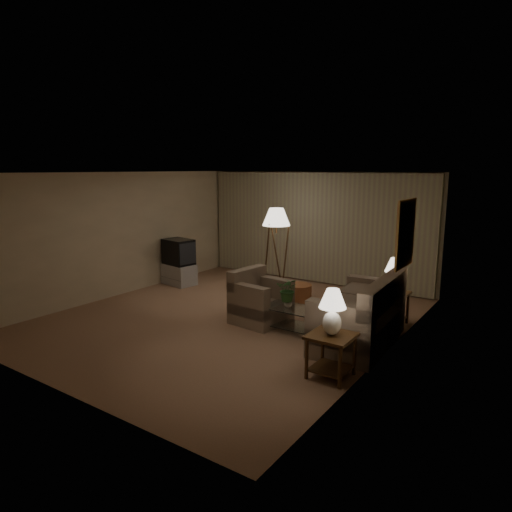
{
  "coord_description": "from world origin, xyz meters",
  "views": [
    {
      "loc": [
        5.06,
        -6.52,
        2.78
      ],
      "look_at": [
        0.21,
        0.6,
        1.11
      ],
      "focal_mm": 32.0,
      "sensor_mm": 36.0,
      "label": 1
    }
  ],
  "objects_px": {
    "table_lamp_far": "(395,272)",
    "ottoman": "(298,293)",
    "sofa": "(359,317)",
    "vase": "(288,303)",
    "armchair": "(261,302)",
    "crt_tv": "(178,252)",
    "side_table_near": "(331,348)",
    "floor_lamp": "(276,249)",
    "table_lamp_near": "(332,308)",
    "coffee_table": "(295,316)",
    "tv_cabinet": "(179,274)",
    "side_table_far": "(393,302)"
  },
  "relations": [
    {
      "from": "table_lamp_near",
      "to": "floor_lamp",
      "type": "height_order",
      "value": "floor_lamp"
    },
    {
      "from": "coffee_table",
      "to": "side_table_far",
      "type": "bearing_deg",
      "value": 47.22
    },
    {
      "from": "armchair",
      "to": "table_lamp_far",
      "type": "height_order",
      "value": "table_lamp_far"
    },
    {
      "from": "armchair",
      "to": "coffee_table",
      "type": "relative_size",
      "value": 0.98
    },
    {
      "from": "sofa",
      "to": "table_lamp_far",
      "type": "bearing_deg",
      "value": 169.91
    },
    {
      "from": "side_table_near",
      "to": "side_table_far",
      "type": "xyz_separation_m",
      "value": [
        0.0,
        2.6,
        -0.01
      ]
    },
    {
      "from": "tv_cabinet",
      "to": "vase",
      "type": "height_order",
      "value": "vase"
    },
    {
      "from": "ottoman",
      "to": "vase",
      "type": "distance_m",
      "value": 1.74
    },
    {
      "from": "armchair",
      "to": "table_lamp_far",
      "type": "xyz_separation_m",
      "value": [
        2.01,
        1.28,
        0.58
      ]
    },
    {
      "from": "table_lamp_far",
      "to": "ottoman",
      "type": "xyz_separation_m",
      "value": [
        -2.07,
        0.22,
        -0.77
      ]
    },
    {
      "from": "table_lamp_near",
      "to": "coffee_table",
      "type": "relative_size",
      "value": 0.57
    },
    {
      "from": "sofa",
      "to": "crt_tv",
      "type": "relative_size",
      "value": 2.68
    },
    {
      "from": "side_table_far",
      "to": "table_lamp_near",
      "type": "height_order",
      "value": "table_lamp_near"
    },
    {
      "from": "table_lamp_near",
      "to": "coffee_table",
      "type": "bearing_deg",
      "value": 134.98
    },
    {
      "from": "side_table_near",
      "to": "sofa",
      "type": "bearing_deg",
      "value": 96.34
    },
    {
      "from": "floor_lamp",
      "to": "coffee_table",
      "type": "bearing_deg",
      "value": -50.68
    },
    {
      "from": "table_lamp_far",
      "to": "floor_lamp",
      "type": "bearing_deg",
      "value": 167.17
    },
    {
      "from": "sofa",
      "to": "table_lamp_far",
      "type": "height_order",
      "value": "table_lamp_far"
    },
    {
      "from": "crt_tv",
      "to": "table_lamp_far",
      "type": "bearing_deg",
      "value": 10.06
    },
    {
      "from": "table_lamp_far",
      "to": "crt_tv",
      "type": "height_order",
      "value": "table_lamp_far"
    },
    {
      "from": "ottoman",
      "to": "vase",
      "type": "relative_size",
      "value": 3.75
    },
    {
      "from": "table_lamp_near",
      "to": "floor_lamp",
      "type": "bearing_deg",
      "value": 131.61
    },
    {
      "from": "vase",
      "to": "coffee_table",
      "type": "bearing_deg",
      "value": 0.0
    },
    {
      "from": "coffee_table",
      "to": "side_table_near",
      "type": "bearing_deg",
      "value": -45.02
    },
    {
      "from": "side_table_near",
      "to": "floor_lamp",
      "type": "relative_size",
      "value": 0.31
    },
    {
      "from": "armchair",
      "to": "floor_lamp",
      "type": "height_order",
      "value": "floor_lamp"
    },
    {
      "from": "tv_cabinet",
      "to": "vase",
      "type": "xyz_separation_m",
      "value": [
        3.8,
        -1.27,
        0.24
      ]
    },
    {
      "from": "side_table_near",
      "to": "crt_tv",
      "type": "relative_size",
      "value": 0.77
    },
    {
      "from": "sofa",
      "to": "table_lamp_far",
      "type": "distance_m",
      "value": 1.36
    },
    {
      "from": "sofa",
      "to": "crt_tv",
      "type": "height_order",
      "value": "crt_tv"
    },
    {
      "from": "sofa",
      "to": "tv_cabinet",
      "type": "distance_m",
      "value": 5.19
    },
    {
      "from": "table_lamp_far",
      "to": "coffee_table",
      "type": "distance_m",
      "value": 1.96
    },
    {
      "from": "coffee_table",
      "to": "vase",
      "type": "relative_size",
      "value": 7.3
    },
    {
      "from": "table_lamp_near",
      "to": "floor_lamp",
      "type": "xyz_separation_m",
      "value": [
        -2.9,
        3.26,
        0.03
      ]
    },
    {
      "from": "vase",
      "to": "crt_tv",
      "type": "bearing_deg",
      "value": 161.48
    },
    {
      "from": "sofa",
      "to": "vase",
      "type": "bearing_deg",
      "value": -88.67
    },
    {
      "from": "tv_cabinet",
      "to": "ottoman",
      "type": "bearing_deg",
      "value": 14.72
    },
    {
      "from": "table_lamp_near",
      "to": "crt_tv",
      "type": "distance_m",
      "value": 5.78
    },
    {
      "from": "tv_cabinet",
      "to": "floor_lamp",
      "type": "relative_size",
      "value": 0.46
    },
    {
      "from": "sofa",
      "to": "ottoman",
      "type": "distance_m",
      "value": 2.44
    },
    {
      "from": "sofa",
      "to": "crt_tv",
      "type": "distance_m",
      "value": 5.2
    },
    {
      "from": "floor_lamp",
      "to": "vase",
      "type": "relative_size",
      "value": 12.57
    },
    {
      "from": "ottoman",
      "to": "side_table_far",
      "type": "bearing_deg",
      "value": -6.17
    },
    {
      "from": "crt_tv",
      "to": "side_table_far",
      "type": "bearing_deg",
      "value": 10.06
    },
    {
      "from": "coffee_table",
      "to": "tv_cabinet",
      "type": "height_order",
      "value": "tv_cabinet"
    },
    {
      "from": "table_lamp_far",
      "to": "side_table_far",
      "type": "bearing_deg",
      "value": 26.57
    },
    {
      "from": "armchair",
      "to": "tv_cabinet",
      "type": "distance_m",
      "value": 3.41
    },
    {
      "from": "sofa",
      "to": "side_table_near",
      "type": "height_order",
      "value": "sofa"
    },
    {
      "from": "table_lamp_far",
      "to": "vase",
      "type": "distance_m",
      "value": 2.0
    },
    {
      "from": "armchair",
      "to": "crt_tv",
      "type": "distance_m",
      "value": 3.44
    }
  ]
}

